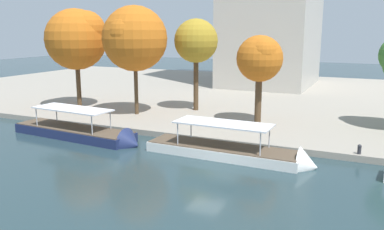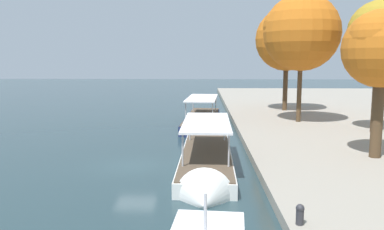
{
  "view_description": "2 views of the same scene",
  "coord_description": "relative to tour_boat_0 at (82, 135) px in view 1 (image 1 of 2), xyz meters",
  "views": [
    {
      "loc": [
        10.64,
        -25.5,
        10.23
      ],
      "look_at": [
        -3.27,
        4.72,
        3.18
      ],
      "focal_mm": 37.71,
      "sensor_mm": 36.0,
      "label": 1
    },
    {
      "loc": [
        23.75,
        4.25,
        6.68
      ],
      "look_at": [
        -0.37,
        3.59,
        3.22
      ],
      "focal_mm": 36.27,
      "sensor_mm": 36.0,
      "label": 2
    }
  ],
  "objects": [
    {
      "name": "tree_1",
      "position": [
        0.02,
        9.56,
        9.07
      ],
      "size": [
        7.38,
        7.4,
        12.38
      ],
      "color": "#4C3823",
      "rests_on": "dock_promenade"
    },
    {
      "name": "tree_0",
      "position": [
        14.35,
        10.88,
        7.09
      ],
      "size": [
        4.77,
        4.77,
        9.16
      ],
      "color": "#4C3823",
      "rests_on": "dock_promenade"
    },
    {
      "name": "tour_boat_1",
      "position": [
        15.38,
        0.37,
        -0.03
      ],
      "size": [
        14.09,
        3.44,
        4.08
      ],
      "rotation": [
        0.0,
        0.0,
        -0.02
      ],
      "color": "silver",
      "rests_on": "ground_plane"
    },
    {
      "name": "tour_boat_0",
      "position": [
        0.0,
        0.0,
        0.0
      ],
      "size": [
        14.45,
        4.12,
        4.06
      ],
      "rotation": [
        0.0,
        0.0,
        -0.07
      ],
      "color": "navy",
      "rests_on": "ground_plane"
    },
    {
      "name": "tree_3",
      "position": [
        -8.81,
        10.5,
        8.75
      ],
      "size": [
        7.87,
        7.92,
        12.25
      ],
      "color": "#4C3823",
      "rests_on": "dock_promenade"
    },
    {
      "name": "ground_plane",
      "position": [
        14.63,
        -4.12,
        -0.33
      ],
      "size": [
        220.0,
        220.0,
        0.0
      ],
      "primitive_type": "plane",
      "color": "#23383D"
    },
    {
      "name": "tree_2",
      "position": [
        5.17,
        14.92,
        8.66
      ],
      "size": [
        5.22,
        5.22,
        11.0
      ],
      "color": "#4C3823",
      "rests_on": "dock_promenade"
    },
    {
      "name": "dock_promenade",
      "position": [
        14.63,
        30.82,
        -0.05
      ],
      "size": [
        120.0,
        55.0,
        0.56
      ],
      "primitive_type": "cube",
      "color": "gray",
      "rests_on": "ground_plane"
    },
    {
      "name": "mooring_bollard_0",
      "position": [
        24.51,
        3.78,
        0.66
      ],
      "size": [
        0.32,
        0.32,
        0.8
      ],
      "color": "#2D2D33",
      "rests_on": "dock_promenade"
    }
  ]
}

